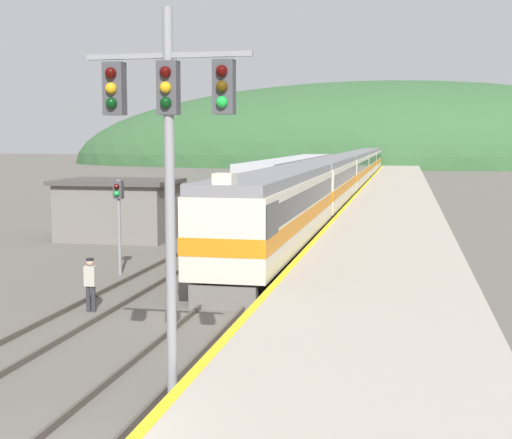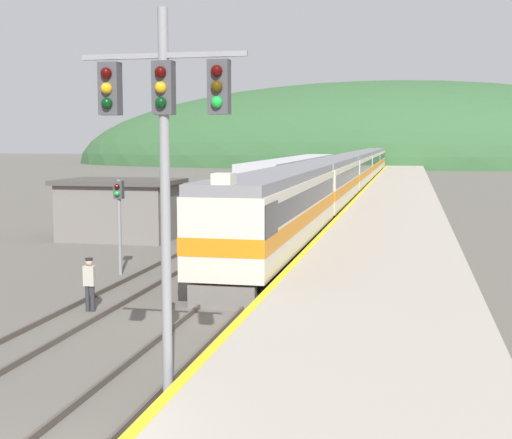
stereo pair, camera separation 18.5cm
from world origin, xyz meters
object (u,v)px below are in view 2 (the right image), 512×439
express_train_lead_car (278,212)px  siding_train (296,179)px  carriage_fourth (366,165)px  signal_mast_main (164,138)px  carriage_second (330,184)px  signal_post_siding (119,207)px  carriage_third (353,171)px  track_worker (90,281)px  carriage_fifth (374,160)px

express_train_lead_car → siding_train: size_ratio=0.59×
express_train_lead_car → carriage_fourth: bearing=90.0°
siding_train → signal_mast_main: (5.22, -49.21, 3.47)m
carriage_second → signal_post_siding: 27.10m
signal_post_siding → carriage_fourth: bearing=85.4°
carriage_fourth → signal_post_siding: size_ratio=5.29×
carriage_second → carriage_third: (0.00, 21.23, 0.00)m
carriage_fourth → track_worker: size_ratio=11.85×
carriage_fifth → signal_post_siding: 90.38m
carriage_fifth → signal_mast_main: 103.67m
carriage_second → track_worker: carriage_second is taller
siding_train → track_worker: bearing=-90.0°
express_train_lead_car → carriage_fifth: 85.19m
signal_mast_main → track_worker: (-5.19, 7.42, -4.47)m
siding_train → signal_post_siding: 35.84m
carriage_second → carriage_fifth: (0.00, 63.69, 0.00)m
track_worker → express_train_lead_car: bearing=70.0°
carriage_third → signal_mast_main: 61.26m
express_train_lead_car → track_worker: size_ratio=11.90×
signal_mast_main → signal_post_siding: (-6.71, 13.41, -2.69)m
carriage_fifth → signal_post_siding: (-5.53, -90.20, 0.58)m
siding_train → signal_post_siding: (-1.49, -35.80, 0.78)m
track_worker → signal_post_siding: bearing=104.2°
carriage_fourth → siding_train: carriage_fourth is taller
signal_mast_main → carriage_fourth: bearing=90.8°
carriage_fifth → siding_train: (-4.04, -54.41, -0.20)m
express_train_lead_car → carriage_fifth: (0.00, 85.19, -0.01)m
track_worker → carriage_fifth: bearing=87.6°
carriage_fourth → carriage_third: bearing=-90.0°
carriage_second → carriage_fifth: size_ratio=1.00×
carriage_second → signal_post_siding: (-5.53, -26.52, 0.58)m
express_train_lead_car → carriage_fifth: bearing=90.0°
carriage_third → siding_train: size_ratio=0.58×
carriage_third → carriage_fourth: same height
carriage_fifth → siding_train: bearing=-94.2°
carriage_second → track_worker: 32.78m
carriage_second → carriage_fifth: 63.69m
carriage_fourth → track_worker: (-4.01, -74.97, -1.20)m
carriage_fifth → carriage_fourth: bearing=-90.0°
signal_post_siding → carriage_second: bearing=78.2°
carriage_fourth → signal_mast_main: bearing=-89.2°
signal_mast_main → signal_post_siding: bearing=116.6°
signal_mast_main → signal_post_siding: signal_mast_main is taller
express_train_lead_car → carriage_fifth: express_train_lead_car is taller
carriage_fourth → track_worker: bearing=-93.1°
siding_train → signal_mast_main: signal_mast_main is taller
siding_train → signal_mast_main: size_ratio=4.41×
carriage_fourth → siding_train: bearing=-96.9°
signal_post_siding → track_worker: 6.43m
track_worker → signal_mast_main: bearing=-55.0°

